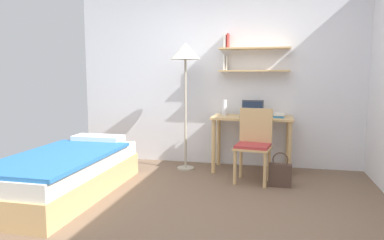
{
  "coord_description": "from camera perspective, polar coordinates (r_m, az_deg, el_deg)",
  "views": [
    {
      "loc": [
        0.75,
        -3.25,
        1.34
      ],
      "look_at": [
        -0.12,
        0.51,
        0.85
      ],
      "focal_mm": 33.41,
      "sensor_mm": 36.0,
      "label": 1
    }
  ],
  "objects": [
    {
      "name": "desk",
      "position": [
        5.01,
        9.56,
        -1.08
      ],
      "size": [
        1.1,
        0.55,
        0.77
      ],
      "color": "tan",
      "rests_on": "ground_plane"
    },
    {
      "name": "standing_lamp",
      "position": [
        4.98,
        -1.07,
        9.91
      ],
      "size": [
        0.42,
        0.42,
        1.77
      ],
      "color": "#B2A893",
      "rests_on": "ground_plane"
    },
    {
      "name": "book_stack",
      "position": [
        4.97,
        13.74,
        0.75
      ],
      "size": [
        0.16,
        0.23,
        0.06
      ],
      "color": "#3384C6",
      "rests_on": "desk"
    },
    {
      "name": "wall_back",
      "position": [
        5.33,
        4.98,
        6.86
      ],
      "size": [
        4.4,
        0.27,
        2.6
      ],
      "color": "white",
      "rests_on": "ground_plane"
    },
    {
      "name": "ground_plane",
      "position": [
        3.6,
        -0.0,
        -14.65
      ],
      "size": [
        5.28,
        5.28,
        0.0
      ],
      "primitive_type": "plane",
      "color": "brown"
    },
    {
      "name": "water_bottle",
      "position": [
        5.08,
        5.18,
        2.0
      ],
      "size": [
        0.07,
        0.07,
        0.22
      ],
      "primitive_type": "cylinder",
      "color": "silver",
      "rests_on": "desk"
    },
    {
      "name": "laptop",
      "position": [
        5.03,
        9.6,
        1.24
      ],
      "size": [
        0.31,
        0.24,
        0.22
      ],
      "color": "#2D2D33",
      "rests_on": "desk"
    },
    {
      "name": "desk_chair",
      "position": [
        4.54,
        9.83,
        -3.47
      ],
      "size": [
        0.49,
        0.44,
        0.92
      ],
      "color": "tan",
      "rests_on": "ground_plane"
    },
    {
      "name": "handbag",
      "position": [
        4.47,
        13.85,
        -8.4
      ],
      "size": [
        0.27,
        0.11,
        0.42
      ],
      "color": "#4C382D",
      "rests_on": "ground_plane"
    },
    {
      "name": "bed",
      "position": [
        4.3,
        -19.52,
        -8.03
      ],
      "size": [
        0.95,
        2.04,
        0.54
      ],
      "color": "tan",
      "rests_on": "ground_plane"
    }
  ]
}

